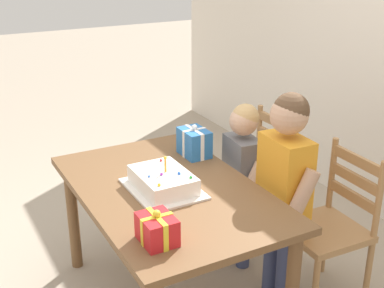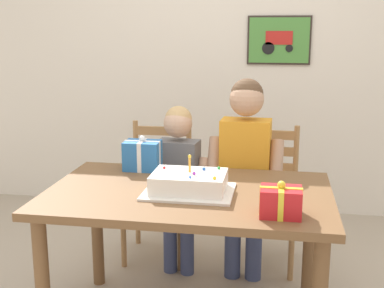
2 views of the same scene
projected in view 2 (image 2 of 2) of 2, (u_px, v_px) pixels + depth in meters
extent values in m
cube|color=silver|center=(228.00, 59.00, 4.29)|extent=(6.40, 0.08, 2.60)
cube|color=#332823|center=(279.00, 40.00, 4.14)|extent=(0.51, 0.02, 0.39)
cube|color=#4C8E3D|center=(279.00, 40.00, 4.13)|extent=(0.48, 0.01, 0.36)
cube|color=red|center=(279.00, 38.00, 4.12)|extent=(0.22, 0.01, 0.11)
cylinder|color=black|center=(268.00, 48.00, 4.15)|extent=(0.10, 0.01, 0.10)
cylinder|color=black|center=(289.00, 48.00, 4.13)|extent=(0.06, 0.01, 0.06)
cube|color=brown|center=(188.00, 194.00, 2.58)|extent=(1.43, 0.90, 0.04)
cylinder|color=brown|center=(43.00, 288.00, 2.41)|extent=(0.07, 0.07, 0.72)
cylinder|color=brown|center=(97.00, 229.00, 3.12)|extent=(0.07, 0.07, 0.72)
cylinder|color=brown|center=(309.00, 243.00, 2.91)|extent=(0.07, 0.07, 0.72)
cube|color=white|center=(189.00, 192.00, 2.54)|extent=(0.44, 0.34, 0.01)
cube|color=white|center=(189.00, 182.00, 2.53)|extent=(0.36, 0.26, 0.09)
cylinder|color=orange|center=(190.00, 165.00, 2.52)|extent=(0.01, 0.01, 0.07)
sphere|color=yellow|center=(190.00, 156.00, 2.51)|extent=(0.02, 0.02, 0.02)
sphere|color=red|center=(164.00, 168.00, 2.59)|extent=(0.01, 0.01, 0.01)
sphere|color=blue|center=(204.00, 169.00, 2.56)|extent=(0.02, 0.02, 0.02)
sphere|color=purple|center=(194.00, 173.00, 2.49)|extent=(0.02, 0.02, 0.02)
sphere|color=blue|center=(190.00, 177.00, 2.43)|extent=(0.01, 0.01, 0.01)
sphere|color=yellow|center=(214.00, 178.00, 2.41)|extent=(0.02, 0.02, 0.02)
sphere|color=green|center=(219.00, 168.00, 2.58)|extent=(0.02, 0.02, 0.02)
cube|color=#286BB7|center=(143.00, 155.00, 2.93)|extent=(0.20, 0.15, 0.17)
cube|color=white|center=(143.00, 155.00, 2.93)|extent=(0.21, 0.02, 0.17)
cube|color=white|center=(143.00, 155.00, 2.93)|extent=(0.02, 0.15, 0.17)
sphere|color=white|center=(142.00, 139.00, 2.91)|extent=(0.04, 0.04, 0.04)
cube|color=red|center=(281.00, 202.00, 2.22)|extent=(0.18, 0.14, 0.12)
cube|color=yellow|center=(281.00, 202.00, 2.22)|extent=(0.18, 0.02, 0.13)
cube|color=yellow|center=(281.00, 202.00, 2.22)|extent=(0.02, 0.15, 0.13)
sphere|color=yellow|center=(281.00, 185.00, 2.20)|extent=(0.04, 0.04, 0.04)
cube|color=#A87A4C|center=(157.00, 194.00, 3.48)|extent=(0.43, 0.43, 0.04)
cylinder|color=#A87A4C|center=(180.00, 239.00, 3.32)|extent=(0.04, 0.04, 0.43)
cylinder|color=#A87A4C|center=(123.00, 236.00, 3.37)|extent=(0.04, 0.04, 0.43)
cylinder|color=#A87A4C|center=(189.00, 218.00, 3.69)|extent=(0.04, 0.04, 0.43)
cylinder|color=#A87A4C|center=(138.00, 216.00, 3.74)|extent=(0.04, 0.04, 0.43)
cylinder|color=#A87A4C|center=(189.00, 154.00, 3.58)|extent=(0.04, 0.04, 0.45)
cylinder|color=#A87A4C|center=(136.00, 152.00, 3.63)|extent=(0.04, 0.04, 0.45)
cube|color=#A87A4C|center=(162.00, 162.00, 3.62)|extent=(0.36, 0.03, 0.06)
cube|color=#A87A4C|center=(162.00, 147.00, 3.60)|extent=(0.36, 0.03, 0.06)
cube|color=#A87A4C|center=(162.00, 131.00, 3.57)|extent=(0.36, 0.03, 0.06)
cube|color=#A87A4C|center=(264.00, 200.00, 3.36)|extent=(0.44, 0.44, 0.04)
cylinder|color=#A87A4C|center=(291.00, 248.00, 3.19)|extent=(0.04, 0.04, 0.43)
cylinder|color=#A87A4C|center=(231.00, 243.00, 3.27)|extent=(0.04, 0.04, 0.43)
cylinder|color=#A87A4C|center=(293.00, 225.00, 3.55)|extent=(0.04, 0.04, 0.43)
cylinder|color=#A87A4C|center=(238.00, 221.00, 3.63)|extent=(0.04, 0.04, 0.43)
cylinder|color=#A87A4C|center=(296.00, 159.00, 3.45)|extent=(0.04, 0.04, 0.45)
cylinder|color=#A87A4C|center=(240.00, 156.00, 3.52)|extent=(0.04, 0.04, 0.45)
cube|color=#A87A4C|center=(267.00, 167.00, 3.50)|extent=(0.36, 0.04, 0.06)
cube|color=#A87A4C|center=(268.00, 151.00, 3.47)|extent=(0.36, 0.04, 0.06)
cube|color=#A87A4C|center=(268.00, 135.00, 3.45)|extent=(0.36, 0.04, 0.06)
cylinder|color=#38426B|center=(254.00, 243.00, 3.20)|extent=(0.10, 0.10, 0.48)
cylinder|color=#38426B|center=(233.00, 241.00, 3.23)|extent=(0.10, 0.10, 0.48)
cube|color=orange|center=(245.00, 164.00, 3.10)|extent=(0.30, 0.20, 0.55)
cylinder|color=tan|center=(276.00, 170.00, 3.03)|extent=(0.09, 0.23, 0.36)
cylinder|color=tan|center=(214.00, 167.00, 3.11)|extent=(0.09, 0.23, 0.36)
sphere|color=tan|center=(247.00, 99.00, 3.01)|extent=(0.20, 0.20, 0.20)
sphere|color=brown|center=(247.00, 95.00, 3.02)|extent=(0.19, 0.19, 0.19)
cylinder|color=#38426B|center=(187.00, 244.00, 3.28)|extent=(0.09, 0.09, 0.41)
cylinder|color=#38426B|center=(170.00, 242.00, 3.31)|extent=(0.09, 0.09, 0.41)
cube|color=slate|center=(178.00, 177.00, 3.19)|extent=(0.27, 0.18, 0.47)
cylinder|color=tan|center=(202.00, 183.00, 3.13)|extent=(0.09, 0.20, 0.31)
cylinder|color=tan|center=(152.00, 179.00, 3.21)|extent=(0.09, 0.20, 0.31)
sphere|color=tan|center=(178.00, 123.00, 3.12)|extent=(0.18, 0.18, 0.18)
sphere|color=tan|center=(178.00, 119.00, 3.12)|extent=(0.17, 0.17, 0.17)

